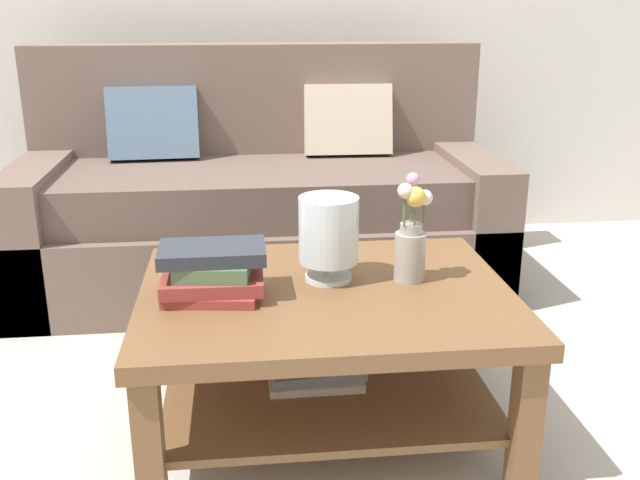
# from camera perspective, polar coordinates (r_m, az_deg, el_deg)

# --- Properties ---
(ground_plane) EXTENTS (10.00, 10.00, 0.00)m
(ground_plane) POSITION_cam_1_polar(r_m,az_deg,el_deg) (2.64, -0.94, -9.89)
(ground_plane) COLOR #B7B2A8
(couch) EXTENTS (2.09, 0.90, 1.06)m
(couch) POSITION_cam_1_polar(r_m,az_deg,el_deg) (3.31, -4.71, 2.77)
(couch) COLOR brown
(couch) RESTS_ON ground
(coffee_table) EXTENTS (1.07, 0.85, 0.45)m
(coffee_table) POSITION_cam_1_polar(r_m,az_deg,el_deg) (2.15, 0.40, -6.96)
(coffee_table) COLOR brown
(coffee_table) RESTS_ON ground
(book_stack_main) EXTENTS (0.30, 0.22, 0.15)m
(book_stack_main) POSITION_cam_1_polar(r_m,az_deg,el_deg) (2.05, -8.45, -2.51)
(book_stack_main) COLOR #993833
(book_stack_main) RESTS_ON coffee_table
(glass_hurricane_vase) EXTENTS (0.18, 0.18, 0.25)m
(glass_hurricane_vase) POSITION_cam_1_polar(r_m,az_deg,el_deg) (2.12, 0.68, 0.60)
(glass_hurricane_vase) COLOR silver
(glass_hurricane_vase) RESTS_ON coffee_table
(flower_pitcher) EXTENTS (0.11, 0.10, 0.32)m
(flower_pitcher) POSITION_cam_1_polar(r_m,az_deg,el_deg) (2.14, 7.17, 0.22)
(flower_pitcher) COLOR #9E998E
(flower_pitcher) RESTS_ON coffee_table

